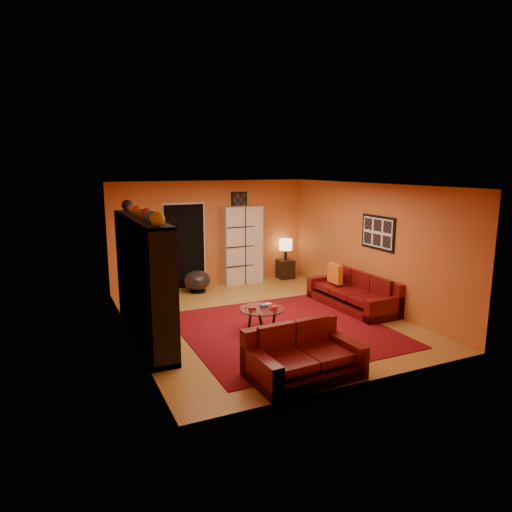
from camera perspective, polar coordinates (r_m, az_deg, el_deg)
name	(u,v)px	position (r m, az deg, el deg)	size (l,w,h in m)	color
floor	(263,319)	(9.02, 0.86, -7.86)	(6.00, 6.00, 0.00)	olive
ceiling	(263,185)	(8.54, 0.91, 8.87)	(6.00, 6.00, 0.00)	white
wall_back	(211,233)	(11.43, -5.61, 2.85)	(6.00, 6.00, 0.00)	#C0642A
wall_front	(361,293)	(6.19, 12.96, -4.49)	(6.00, 6.00, 0.00)	#C0642A
wall_left	(129,265)	(7.96, -15.59, -1.15)	(6.00, 6.00, 0.00)	#C0642A
wall_right	(369,245)	(10.01, 13.92, 1.39)	(6.00, 6.00, 0.00)	#C0642A
rug	(284,329)	(8.48, 3.54, -9.11)	(3.60, 3.60, 0.01)	#540910
doorway	(185,247)	(11.23, -8.89, 1.17)	(0.95, 0.10, 2.04)	black
wall_art_right	(378,233)	(9.72, 15.01, 2.85)	(0.03, 1.00, 0.70)	black
wall_art_back	(239,202)	(11.60, -2.12, 6.74)	(0.42, 0.03, 0.52)	black
entertainment_unit	(143,279)	(8.05, -13.92, -2.75)	(0.45, 3.00, 2.10)	black
tv	(146,281)	(8.06, -13.54, -3.07)	(0.13, 0.98, 0.56)	black
sofa	(356,294)	(9.93, 12.34, -4.61)	(0.94, 2.20, 0.85)	#4A090C
loveseat	(301,356)	(6.69, 5.64, -12.28)	(1.62, 1.02, 0.85)	#4A090C
throw_pillow	(335,274)	(10.14, 9.85, -2.18)	(0.12, 0.42, 0.42)	orange
coffee_table	(262,311)	(8.30, 0.74, -6.88)	(0.82, 0.82, 0.41)	silver
storage_cabinet	(242,245)	(11.56, -1.75, 1.39)	(0.98, 0.44, 1.96)	silver
bowl_chair	(197,281)	(10.90, -7.35, -3.08)	(0.63, 0.63, 0.52)	black
side_table	(285,269)	(12.18, 3.70, -1.63)	(0.40, 0.40, 0.50)	black
table_lamp	(286,245)	(12.06, 3.74, 1.38)	(0.34, 0.34, 0.56)	black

